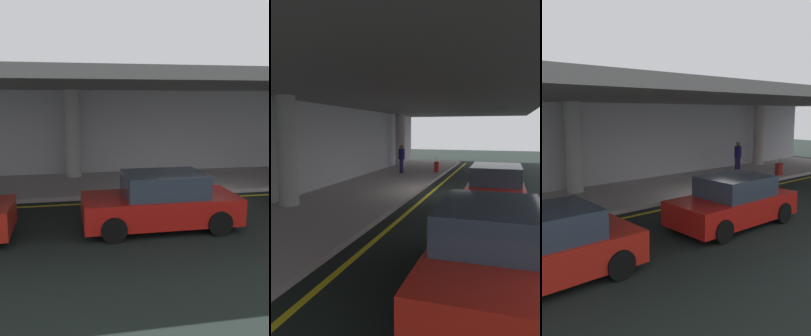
{
  "view_description": "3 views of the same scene",
  "coord_description": "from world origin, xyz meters",
  "views": [
    {
      "loc": [
        -4.46,
        -11.6,
        3.4
      ],
      "look_at": [
        -1.97,
        1.37,
        1.0
      ],
      "focal_mm": 40.36,
      "sensor_mm": 36.0,
      "label": 1
    },
    {
      "loc": [
        -12.84,
        -2.4,
        2.68
      ],
      "look_at": [
        -0.85,
        1.36,
        1.16
      ],
      "focal_mm": 33.71,
      "sensor_mm": 36.0,
      "label": 2
    },
    {
      "loc": [
        -9.93,
        -9.07,
        3.4
      ],
      "look_at": [
        -0.38,
        2.39,
        1.04
      ],
      "focal_mm": 37.97,
      "sensor_mm": 36.0,
      "label": 3
    }
  ],
  "objects": [
    {
      "name": "ground_plane",
      "position": [
        0.0,
        0.0,
        0.0
      ],
      "size": [
        60.0,
        60.0,
        0.0
      ],
      "primitive_type": "plane",
      "color": "black"
    },
    {
      "name": "sidewalk",
      "position": [
        0.0,
        3.1,
        0.07
      ],
      "size": [
        26.0,
        4.2,
        0.15
      ],
      "primitive_type": "cube",
      "color": "#AEA2A1",
      "rests_on": "ground"
    },
    {
      "name": "lane_stripe_yellow",
      "position": [
        0.0,
        0.54,
        0.0
      ],
      "size": [
        26.0,
        0.14,
        0.01
      ],
      "primitive_type": "cube",
      "color": "yellow",
      "rests_on": "ground"
    },
    {
      "name": "support_column_left_mid",
      "position": [
        -4.0,
        4.53,
        1.97
      ],
      "size": [
        0.66,
        0.66,
        3.65
      ],
      "primitive_type": "cylinder",
      "color": "#AAAAA7",
      "rests_on": "sidewalk"
    },
    {
      "name": "support_column_center",
      "position": [
        8.0,
        4.53,
        1.97
      ],
      "size": [
        0.66,
        0.66,
        3.65
      ],
      "primitive_type": "cylinder",
      "color": "#B3A3A0",
      "rests_on": "sidewalk"
    },
    {
      "name": "ceiling_overhang",
      "position": [
        0.0,
        2.6,
        3.95
      ],
      "size": [
        28.0,
        13.2,
        0.3
      ],
      "primitive_type": "cube",
      "color": "slate",
      "rests_on": "support_column_far_left"
    },
    {
      "name": "terminal_back_wall",
      "position": [
        0.0,
        5.35,
        1.9
      ],
      "size": [
        26.0,
        0.3,
        3.8
      ],
      "primitive_type": "cube",
      "color": "#BAB9C1",
      "rests_on": "ground"
    },
    {
      "name": "car_red",
      "position": [
        -7.75,
        -2.22,
        0.71
      ],
      "size": [
        4.1,
        1.92,
        1.5
      ],
      "rotation": [
        0.0,
        0.0,
        3.22
      ],
      "color": "red",
      "rests_on": "ground"
    },
    {
      "name": "car_red_no2",
      "position": [
        -1.94,
        -2.17,
        0.71
      ],
      "size": [
        4.1,
        1.92,
        1.5
      ],
      "rotation": [
        0.0,
        0.0,
        0.01
      ],
      "color": "red",
      "rests_on": "ground"
    },
    {
      "name": "traveler_with_luggage",
      "position": [
        4.71,
        3.35,
        1.11
      ],
      "size": [
        0.38,
        0.38,
        1.68
      ],
      "rotation": [
        0.0,
        0.0,
        4.91
      ],
      "color": "#251347",
      "rests_on": "sidewalk"
    },
    {
      "name": "suitcase_upright_primary",
      "position": [
        5.76,
        1.47,
        0.46
      ],
      "size": [
        0.36,
        0.22,
        0.9
      ],
      "rotation": [
        0.0,
        0.0,
        -0.09
      ],
      "color": "maroon",
      "rests_on": "sidewalk"
    }
  ]
}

